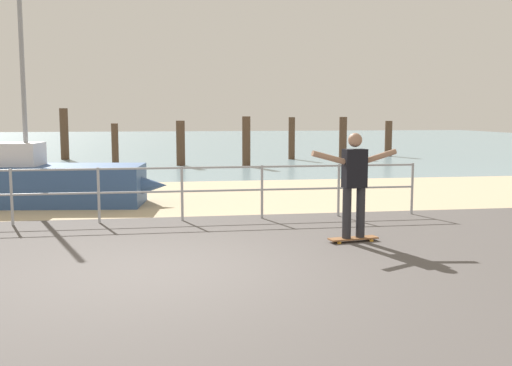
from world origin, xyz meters
TOP-DOWN VIEW (x-y plane):
  - ground_plane at (0.00, -1.00)m, footprint 24.00×10.00m
  - beach_strip at (0.00, 7.00)m, footprint 24.00×6.00m
  - sea_surface at (0.00, 35.00)m, footprint 72.00×50.00m
  - railing_fence at (-1.24, 3.60)m, footprint 12.27×0.05m
  - sailboat at (-2.55, 5.96)m, footprint 5.04×1.92m
  - skateboard at (2.90, 1.32)m, footprint 0.82×0.32m
  - skateboarder at (2.90, 1.32)m, footprint 1.44×0.31m
  - groyne_post_0 at (-4.31, 19.41)m, footprint 0.36×0.36m
  - groyne_post_1 at (-1.84, 15.39)m, footprint 0.26×0.26m
  - groyne_post_2 at (0.64, 15.57)m, footprint 0.34×0.34m
  - groyne_post_3 at (3.11, 14.84)m, footprint 0.32×0.32m
  - groyne_post_4 at (5.58, 17.99)m, footprint 0.28×0.28m
  - groyne_post_5 at (8.05, 18.39)m, footprint 0.35×0.35m
  - groyne_post_6 at (10.52, 19.15)m, footprint 0.33×0.33m

SIDE VIEW (x-z plane):
  - ground_plane at x=0.00m, z-range -0.02..0.02m
  - beach_strip at x=0.00m, z-range -0.02..0.02m
  - sea_surface at x=0.00m, z-range -0.02..0.02m
  - skateboard at x=2.90m, z-range 0.03..0.11m
  - sailboat at x=-2.55m, z-range -1.82..2.86m
  - railing_fence at x=-1.24m, z-range 0.17..1.22m
  - groyne_post_1 at x=-1.84m, z-range 0.00..1.66m
  - groyne_post_6 at x=10.52m, z-range 0.00..1.68m
  - groyne_post_2 at x=0.64m, z-range 0.00..1.76m
  - groyne_post_4 at x=5.58m, z-range 0.00..1.87m
  - groyne_post_5 at x=8.05m, z-range 0.00..1.88m
  - groyne_post_3 at x=3.11m, z-range 0.00..1.92m
  - skateboarder at x=2.90m, z-range 0.19..1.84m
  - groyne_post_0 at x=-4.31m, z-range 0.00..2.26m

